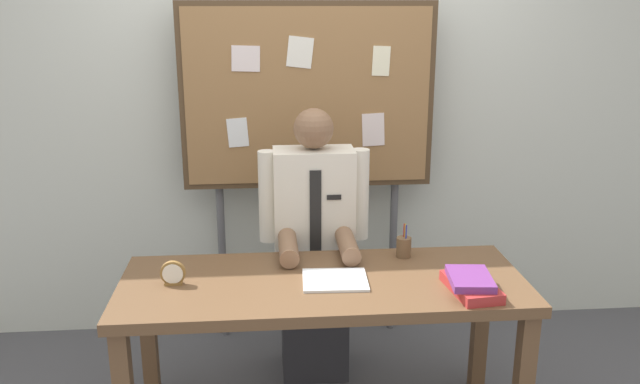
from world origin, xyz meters
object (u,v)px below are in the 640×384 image
bulletin_board (308,102)px  open_notebook (335,280)px  desk (323,300)px  book_stack (471,284)px  pen_holder (404,247)px  person (314,256)px  desk_clock (173,274)px

bulletin_board → open_notebook: bearing=-87.0°
desk → book_stack: (0.60, -0.17, 0.13)m
pen_holder → bulletin_board: bearing=120.4°
person → desk: bearing=-90.0°
desk_clock → pen_holder: 1.07m
person → open_notebook: (0.05, -0.54, 0.10)m
person → open_notebook: size_ratio=5.14×
desk → book_stack: size_ratio=5.63×
desk_clock → pen_holder: pen_holder is taller
book_stack → desk_clock: bearing=171.8°
person → bulletin_board: size_ratio=0.74×
open_notebook → bulletin_board: bearing=93.0°
open_notebook → pen_holder: pen_holder is taller
bulletin_board → person: bearing=-90.0°
bulletin_board → desk_clock: (-0.64, -0.91, -0.59)m
desk_clock → book_stack: bearing=-8.2°
desk → open_notebook: size_ratio=6.35×
bulletin_board → book_stack: size_ratio=6.17×
book_stack → pen_holder: bearing=115.8°
book_stack → bulletin_board: bearing=118.7°
open_notebook → pen_holder: bearing=35.7°
desk → person: bearing=90.0°
desk → open_notebook: bearing=-21.9°
pen_holder → desk: bearing=-149.9°
open_notebook → desk_clock: bearing=177.9°
bulletin_board → open_notebook: bulletin_board is taller
desk → person: size_ratio=1.24×
person → book_stack: size_ratio=4.56×
book_stack → open_notebook: bearing=164.4°
open_notebook → desk_clock: size_ratio=2.61×
bulletin_board → pen_holder: bearing=-59.6°
desk → bulletin_board: 1.17m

